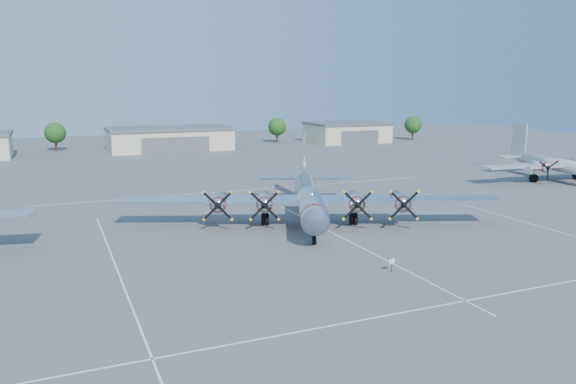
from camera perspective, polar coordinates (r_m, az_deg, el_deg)
name	(u,v)px	position (r m, az deg, el deg)	size (l,w,h in m)	color
ground	(325,229)	(60.00, 3.83, -3.80)	(260.00, 260.00, 0.00)	#525254
parking_lines	(333,233)	(58.49, 4.61, -4.19)	(60.00, 50.08, 0.01)	silver
hangar_center	(170,138)	(136.83, -11.93, 5.34)	(28.60, 14.60, 5.40)	beige
hangar_east	(347,132)	(153.50, 6.01, 6.08)	(20.60, 14.60, 5.40)	beige
tree_west	(55,133)	(142.14, -22.58, 5.56)	(4.80, 4.80, 6.64)	#382619
tree_east	(277,127)	(151.07, -1.12, 6.63)	(4.80, 4.80, 6.64)	#382619
tree_far_east	(413,125)	(162.43, 12.58, 6.67)	(4.80, 4.80, 6.64)	#382619
main_bomber_b29	(308,221)	(63.60, 2.08, -2.95)	(41.23, 28.20, 9.12)	silver
twin_engine_east	(550,180)	(100.88, 25.07, 1.15)	(27.40, 19.70, 8.68)	#B0B0B5
info_placard	(392,263)	(47.09, 10.51, -7.07)	(0.58, 0.13, 1.11)	black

